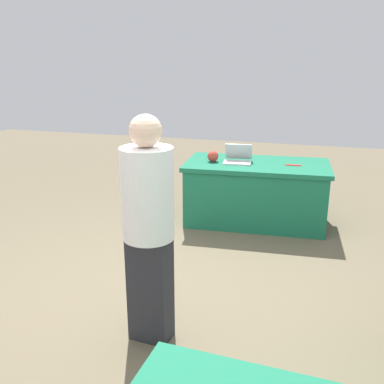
{
  "coord_description": "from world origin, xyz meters",
  "views": [
    {
      "loc": [
        -1.08,
        2.86,
        1.9
      ],
      "look_at": [
        -0.17,
        -0.23,
        0.9
      ],
      "focal_mm": 40.45,
      "sensor_mm": 36.0,
      "label": 1
    }
  ],
  "objects_px": {
    "laptop_silver": "(238,159)",
    "yarn_ball": "(213,156)",
    "table_foreground": "(256,192)",
    "person_attendee_standing": "(148,222)",
    "scissors_red": "(293,165)"
  },
  "relations": [
    {
      "from": "laptop_silver",
      "to": "yarn_ball",
      "type": "xyz_separation_m",
      "value": [
        0.29,
        0.04,
        0.03
      ]
    },
    {
      "from": "table_foreground",
      "to": "laptop_silver",
      "type": "bearing_deg",
      "value": 10.3
    },
    {
      "from": "table_foreground",
      "to": "yarn_ball",
      "type": "xyz_separation_m",
      "value": [
        0.51,
        0.09,
        0.43
      ]
    },
    {
      "from": "person_attendee_standing",
      "to": "laptop_silver",
      "type": "bearing_deg",
      "value": -87.86
    },
    {
      "from": "laptop_silver",
      "to": "yarn_ball",
      "type": "bearing_deg",
      "value": 3.59
    },
    {
      "from": "laptop_silver",
      "to": "table_foreground",
      "type": "bearing_deg",
      "value": -174.86
    },
    {
      "from": "person_attendee_standing",
      "to": "yarn_ball",
      "type": "xyz_separation_m",
      "value": [
        0.15,
        -2.41,
        -0.08
      ]
    },
    {
      "from": "table_foreground",
      "to": "yarn_ball",
      "type": "height_order",
      "value": "yarn_ball"
    },
    {
      "from": "laptop_silver",
      "to": "scissors_red",
      "type": "bearing_deg",
      "value": 177.61
    },
    {
      "from": "scissors_red",
      "to": "person_attendee_standing",
      "type": "bearing_deg",
      "value": 68.88
    },
    {
      "from": "laptop_silver",
      "to": "yarn_ball",
      "type": "relative_size",
      "value": 2.64
    },
    {
      "from": "table_foreground",
      "to": "yarn_ball",
      "type": "bearing_deg",
      "value": 9.43
    },
    {
      "from": "person_attendee_standing",
      "to": "scissors_red",
      "type": "relative_size",
      "value": 8.77
    },
    {
      "from": "yarn_ball",
      "to": "scissors_red",
      "type": "xyz_separation_m",
      "value": [
        -0.93,
        -0.08,
        -0.06
      ]
    },
    {
      "from": "laptop_silver",
      "to": "person_attendee_standing",
      "type": "bearing_deg",
      "value": 81.64
    }
  ]
}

